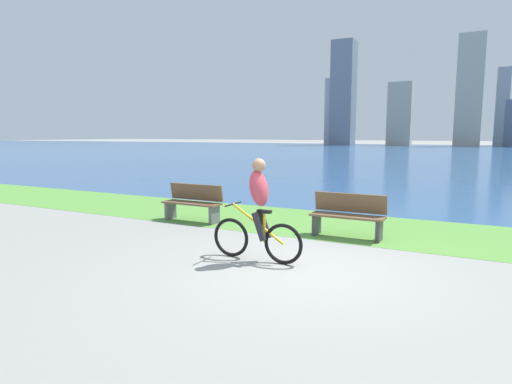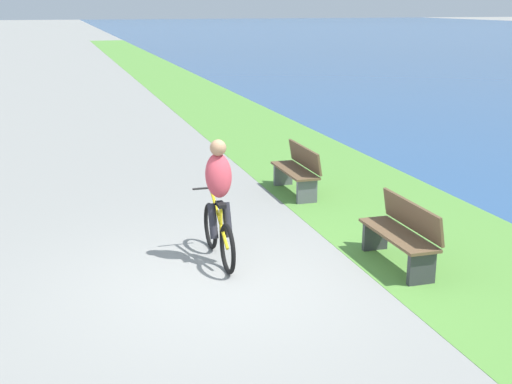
# 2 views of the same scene
# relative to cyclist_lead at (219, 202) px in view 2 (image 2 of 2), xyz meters

# --- Properties ---
(ground_plane) EXTENTS (300.00, 300.00, 0.00)m
(ground_plane) POSITION_rel_cyclist_lead_xyz_m (0.77, -0.12, -0.84)
(ground_plane) COLOR gray
(grass_strip_bayside) EXTENTS (120.00, 3.18, 0.01)m
(grass_strip_bayside) POSITION_rel_cyclist_lead_xyz_m (0.77, 3.35, -0.84)
(grass_strip_bayside) COLOR #59933D
(grass_strip_bayside) RESTS_ON ground
(cyclist_lead) EXTENTS (1.66, 0.52, 1.72)m
(cyclist_lead) POSITION_rel_cyclist_lead_xyz_m (0.00, 0.00, 0.00)
(cyclist_lead) COLOR black
(cyclist_lead) RESTS_ON ground
(bench_near_path) EXTENTS (1.50, 0.47, 0.90)m
(bench_near_path) POSITION_rel_cyclist_lead_xyz_m (0.88, 2.32, -0.39)
(bench_near_path) COLOR brown
(bench_near_path) RESTS_ON ground
(bench_far_along_path) EXTENTS (1.50, 0.47, 0.90)m
(bench_far_along_path) POSITION_rel_cyclist_lead_xyz_m (-2.92, 2.22, -0.39)
(bench_far_along_path) COLOR brown
(bench_far_along_path) RESTS_ON ground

